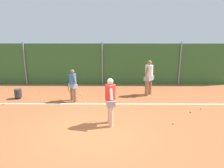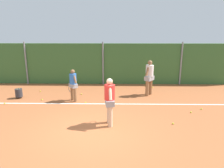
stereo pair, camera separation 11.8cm
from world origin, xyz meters
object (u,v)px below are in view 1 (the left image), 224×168
object	(u,v)px
player_foreground_near	(110,99)
tennis_ball_6	(42,100)
player_backcourt_far	(149,76)
tennis_ball_1	(201,109)
player_midcourt	(73,84)
tennis_ball_4	(81,94)
tennis_ball_2	(152,87)
tennis_ball_3	(191,112)
tennis_ball_0	(40,91)
tennis_ball_5	(4,104)
tennis_ball_7	(174,123)
ball_hopper	(18,93)
tennis_ball_8	(85,103)

from	to	relation	value
player_foreground_near	tennis_ball_6	bearing A→B (deg)	44.04
player_backcourt_far	tennis_ball_1	bearing A→B (deg)	-99.26
player_midcourt	tennis_ball_4	world-z (taller)	player_midcourt
player_backcourt_far	tennis_ball_2	size ratio (longest dim) A/B	28.98
player_foreground_near	tennis_ball_3	size ratio (longest dim) A/B	27.04
tennis_ball_0	tennis_ball_5	distance (m)	2.33
tennis_ball_3	tennis_ball_7	distance (m)	1.57
tennis_ball_0	tennis_ball_2	bearing A→B (deg)	8.31
tennis_ball_4	tennis_ball_6	distance (m)	2.10
ball_hopper	tennis_ball_6	world-z (taller)	ball_hopper
ball_hopper	tennis_ball_3	bearing A→B (deg)	-12.64
player_backcourt_far	tennis_ball_8	bearing A→B (deg)	150.01
tennis_ball_3	tennis_ball_8	world-z (taller)	same
tennis_ball_6	tennis_ball_7	bearing A→B (deg)	-24.43
player_backcourt_far	tennis_ball_5	xyz separation A→B (m)	(-7.15, -1.60, -1.04)
tennis_ball_2	tennis_ball_3	world-z (taller)	same
tennis_ball_0	tennis_ball_6	size ratio (longest dim) A/B	1.00
tennis_ball_0	tennis_ball_5	size ratio (longest dim) A/B	1.00
player_backcourt_far	tennis_ball_8	size ratio (longest dim) A/B	28.98
tennis_ball_1	tennis_ball_2	xyz separation A→B (m)	(-1.57, 3.63, 0.00)
tennis_ball_2	tennis_ball_8	size ratio (longest dim) A/B	1.00
tennis_ball_1	tennis_ball_3	size ratio (longest dim) A/B	1.00
ball_hopper	tennis_ball_6	size ratio (longest dim) A/B	7.78
player_foreground_near	tennis_ball_7	world-z (taller)	player_foreground_near
tennis_ball_6	player_foreground_near	bearing A→B (deg)	-37.84
tennis_ball_7	ball_hopper	bearing A→B (deg)	157.41
player_midcourt	tennis_ball_6	distance (m)	1.85
tennis_ball_2	tennis_ball_8	xyz separation A→B (m)	(-3.75, -2.88, 0.00)
player_backcourt_far	tennis_ball_3	world-z (taller)	player_backcourt_far
tennis_ball_5	tennis_ball_0	bearing A→B (deg)	65.14
ball_hopper	tennis_ball_1	world-z (taller)	ball_hopper
player_backcourt_far	tennis_ball_3	xyz separation A→B (m)	(1.44, -2.53, -1.04)
player_foreground_near	tennis_ball_7	bearing A→B (deg)	-96.90
tennis_ball_1	tennis_ball_6	size ratio (longest dim) A/B	1.00
tennis_ball_6	tennis_ball_7	distance (m)	6.51
tennis_ball_0	tennis_ball_2	distance (m)	6.72
player_backcourt_far	tennis_ball_5	bearing A→B (deg)	139.62
tennis_ball_7	player_foreground_near	bearing A→B (deg)	-178.79
tennis_ball_1	tennis_ball_5	distance (m)	9.22
tennis_ball_0	tennis_ball_5	world-z (taller)	same
player_foreground_near	tennis_ball_8	xyz separation A→B (m)	(-1.25, 2.34, -0.97)
tennis_ball_3	tennis_ball_4	distance (m)	5.74
tennis_ball_1	tennis_ball_3	xyz separation A→B (m)	(-0.60, -0.39, 0.00)
player_midcourt	tennis_ball_0	bearing A→B (deg)	16.08
tennis_ball_7	tennis_ball_4	bearing A→B (deg)	137.90
tennis_ball_1	tennis_ball_6	bearing A→B (deg)	171.39
ball_hopper	tennis_ball_8	xyz separation A→B (m)	(3.59, -0.72, -0.26)
tennis_ball_0	tennis_ball_7	bearing A→B (deg)	-32.67
player_backcourt_far	ball_hopper	bearing A→B (deg)	132.62
player_backcourt_far	tennis_ball_6	bearing A→B (deg)	137.14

